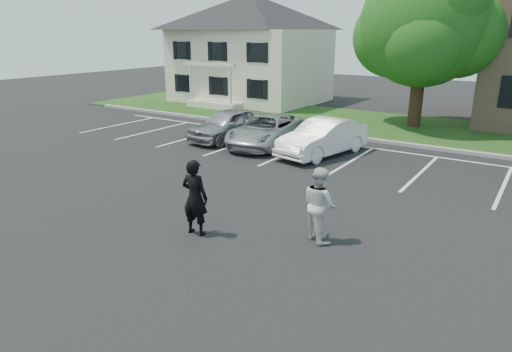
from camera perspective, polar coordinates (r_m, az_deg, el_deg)
The scene contains 11 objects.
ground_plane at distance 12.35m, azimuth -2.57°, elevation -6.71°, with size 90.00×90.00×0.00m, color black.
curb at distance 22.67m, azimuth 15.54°, elevation 4.20°, with size 40.00×0.30×0.15m, color gray.
grass_strip at distance 26.44m, azimuth 18.30°, elevation 5.73°, with size 44.00×8.00×0.08m, color #18420F.
stall_lines at distance 19.46m, azimuth 16.57°, elevation 1.74°, with size 34.00×5.36×0.01m.
house at distance 35.10m, azimuth -0.68°, elevation 15.57°, with size 10.30×9.22×7.60m.
tree at distance 26.57m, azimuth 20.51°, elevation 17.14°, with size 7.80×7.20×8.80m.
man_black_suit at distance 11.85m, azimuth -7.65°, elevation -2.67°, with size 0.74×0.48×2.02m, color black.
man_white_shirt at distance 11.54m, azimuth 7.93°, elevation -3.51°, with size 0.93×0.73×1.92m, color silver.
car_silver_west at distance 22.43m, azimuth -3.53°, elevation 6.47°, with size 1.80×4.47×1.52m, color #A3A3A8.
car_silver_minivan at distance 21.27m, azimuth 1.36°, elevation 5.74°, with size 2.35×5.10×1.42m, color #A2A4A9.
car_white_sedan at distance 19.73m, azimuth 8.37°, elevation 4.78°, with size 1.62×4.63×1.53m, color white.
Camera 1 is at (6.65, -9.08, 5.09)m, focal length 32.00 mm.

